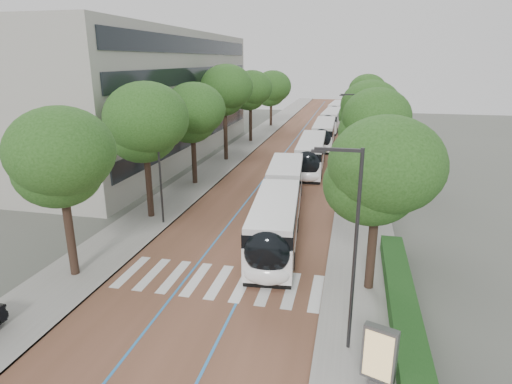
% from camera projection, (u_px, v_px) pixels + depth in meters
% --- Properties ---
extents(ground, '(160.00, 160.00, 0.00)m').
position_uv_depth(ground, '(209.00, 291.00, 21.20)').
color(ground, '#51544C').
rests_on(ground, ground).
extents(road, '(11.00, 140.00, 0.02)m').
position_uv_depth(road, '(304.00, 144.00, 58.45)').
color(road, brown).
rests_on(road, ground).
extents(sidewalk_left, '(4.00, 140.00, 0.12)m').
position_uv_depth(sidewalk_left, '(251.00, 141.00, 60.02)').
color(sidewalk_left, gray).
rests_on(sidewalk_left, ground).
extents(sidewalk_right, '(4.00, 140.00, 0.12)m').
position_uv_depth(sidewalk_right, '(360.00, 146.00, 56.84)').
color(sidewalk_right, gray).
rests_on(sidewalk_right, ground).
extents(kerb_left, '(0.20, 140.00, 0.14)m').
position_uv_depth(kerb_left, '(264.00, 142.00, 59.62)').
color(kerb_left, gray).
rests_on(kerb_left, ground).
extents(kerb_right, '(0.20, 140.00, 0.14)m').
position_uv_depth(kerb_right, '(346.00, 145.00, 57.25)').
color(kerb_right, gray).
rests_on(kerb_right, ground).
extents(zebra_crossing, '(10.55, 3.60, 0.01)m').
position_uv_depth(zebra_crossing, '(219.00, 282.00, 22.08)').
color(zebra_crossing, silver).
rests_on(zebra_crossing, ground).
extents(lane_line_left, '(0.12, 126.00, 0.01)m').
position_uv_depth(lane_line_left, '(292.00, 143.00, 58.78)').
color(lane_line_left, '#2571BA').
rests_on(lane_line_left, road).
extents(lane_line_right, '(0.12, 126.00, 0.01)m').
position_uv_depth(lane_line_right, '(316.00, 144.00, 58.11)').
color(lane_line_right, '#2571BA').
rests_on(lane_line_right, road).
extents(office_building, '(18.11, 40.00, 14.00)m').
position_uv_depth(office_building, '(125.00, 96.00, 49.33)').
color(office_building, '#A09D94').
rests_on(office_building, ground).
extents(hedge, '(1.20, 14.00, 0.80)m').
position_uv_depth(hedge, '(402.00, 304.00, 19.12)').
color(hedge, '#1A4417').
rests_on(hedge, sidewalk_right).
extents(streetlight_near, '(1.82, 0.20, 8.00)m').
position_uv_depth(streetlight_near, '(351.00, 237.00, 15.58)').
color(streetlight_near, '#2C2C2E').
rests_on(streetlight_near, sidewalk_right).
extents(streetlight_far, '(1.82, 0.20, 8.00)m').
position_uv_depth(streetlight_far, '(355.00, 131.00, 38.86)').
color(streetlight_far, '#2C2C2E').
rests_on(streetlight_far, sidewalk_right).
extents(lamp_post_left, '(0.14, 0.14, 8.00)m').
position_uv_depth(lamp_post_left, '(160.00, 167.00, 28.72)').
color(lamp_post_left, '#2C2C2E').
rests_on(lamp_post_left, sidewalk_left).
extents(trees_left, '(6.24, 60.69, 10.00)m').
position_uv_depth(trees_left, '(224.00, 102.00, 46.48)').
color(trees_left, black).
rests_on(trees_left, ground).
extents(trees_right, '(6.04, 47.18, 8.58)m').
position_uv_depth(trees_right, '(368.00, 116.00, 38.86)').
color(trees_right, black).
rests_on(trees_right, ground).
extents(lead_bus, '(4.18, 18.55, 3.20)m').
position_uv_depth(lead_bus, '(280.00, 205.00, 28.85)').
color(lead_bus, black).
rests_on(lead_bus, ground).
extents(bus_queued_0, '(2.99, 12.48, 3.20)m').
position_uv_depth(bus_queued_0, '(311.00, 155.00, 43.88)').
color(bus_queued_0, white).
rests_on(bus_queued_0, ground).
extents(bus_queued_1, '(2.76, 12.44, 3.20)m').
position_uv_depth(bus_queued_1, '(324.00, 134.00, 56.17)').
color(bus_queued_1, white).
rests_on(bus_queued_1, ground).
extents(bus_queued_2, '(3.04, 12.49, 3.20)m').
position_uv_depth(bus_queued_2, '(331.00, 121.00, 68.71)').
color(bus_queued_2, white).
rests_on(bus_queued_2, ground).
extents(bus_queued_3, '(3.29, 12.53, 3.20)m').
position_uv_depth(bus_queued_3, '(337.00, 111.00, 81.26)').
color(bus_queued_3, white).
rests_on(bus_queued_3, ground).
extents(ad_panel, '(1.19, 0.69, 2.39)m').
position_uv_depth(ad_panel, '(379.00, 357.00, 14.47)').
color(ad_panel, '#59595B').
rests_on(ad_panel, sidewalk_right).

